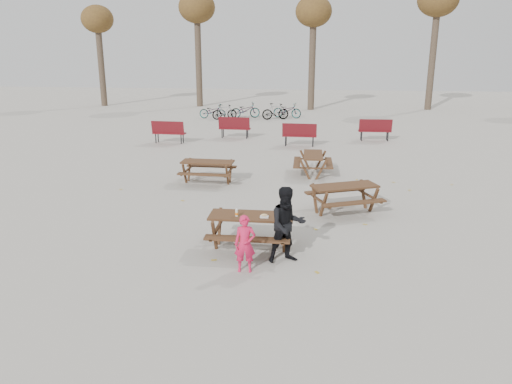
# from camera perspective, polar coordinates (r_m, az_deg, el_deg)

# --- Properties ---
(ground) EXTENTS (80.00, 80.00, 0.00)m
(ground) POSITION_cam_1_polar(r_m,az_deg,el_deg) (11.15, -0.61, -6.40)
(ground) COLOR gray
(ground) RESTS_ON ground
(main_picnic_table) EXTENTS (1.80, 1.45, 0.78)m
(main_picnic_table) POSITION_cam_1_polar(r_m,az_deg,el_deg) (10.93, -0.62, -3.57)
(main_picnic_table) COLOR #3D2816
(main_picnic_table) RESTS_ON ground
(food_tray) EXTENTS (0.18, 0.11, 0.03)m
(food_tray) POSITION_cam_1_polar(r_m,az_deg,el_deg) (10.70, 0.96, -2.85)
(food_tray) COLOR silver
(food_tray) RESTS_ON main_picnic_table
(bread_roll) EXTENTS (0.14, 0.06, 0.05)m
(bread_roll) POSITION_cam_1_polar(r_m,az_deg,el_deg) (10.69, 0.96, -2.64)
(bread_roll) COLOR tan
(bread_roll) RESTS_ON food_tray
(soda_bottle) EXTENTS (0.07, 0.07, 0.17)m
(soda_bottle) POSITION_cam_1_polar(r_m,az_deg,el_deg) (10.77, -2.22, -2.42)
(soda_bottle) COLOR silver
(soda_bottle) RESTS_ON main_picnic_table
(child) EXTENTS (0.46, 0.33, 1.16)m
(child) POSITION_cam_1_polar(r_m,az_deg,el_deg) (9.84, -1.26, -5.95)
(child) COLOR #DB1B4B
(child) RESTS_ON ground
(adult) EXTENTS (0.95, 0.85, 1.61)m
(adult) POSITION_cam_1_polar(r_m,az_deg,el_deg) (10.22, 3.59, -3.78)
(adult) COLOR black
(adult) RESTS_ON ground
(picnic_table_east) EXTENTS (2.15, 1.98, 0.75)m
(picnic_table_east) POSITION_cam_1_polar(r_m,az_deg,el_deg) (13.54, 10.04, -0.76)
(picnic_table_east) COLOR #3D2816
(picnic_table_east) RESTS_ON ground
(picnic_table_north) EXTENTS (1.71, 1.39, 0.72)m
(picnic_table_north) POSITION_cam_1_polar(r_m,az_deg,el_deg) (16.26, -5.52, 2.30)
(picnic_table_north) COLOR #3D2816
(picnic_table_north) RESTS_ON ground
(picnic_table_far) EXTENTS (1.36, 1.67, 0.71)m
(picnic_table_far) POSITION_cam_1_polar(r_m,az_deg,el_deg) (17.36, 6.52, 3.17)
(picnic_table_far) COLOR #3D2816
(picnic_table_far) RESTS_ON ground
(park_bench_row) EXTENTS (10.92, 2.26, 1.03)m
(park_bench_row) POSITION_cam_1_polar(r_m,az_deg,el_deg) (23.09, 1.56, 7.02)
(park_bench_row) COLOR maroon
(park_bench_row) RESTS_ON ground
(bicycle_row) EXTENTS (6.21, 2.04, 0.97)m
(bicycle_row) POSITION_cam_1_polar(r_m,az_deg,el_deg) (30.47, -0.56, 9.25)
(bicycle_row) COLOR black
(bicycle_row) RESTS_ON ground
(tree_row) EXTENTS (32.17, 3.52, 8.26)m
(tree_row) POSITION_cam_1_polar(r_m,az_deg,el_deg) (35.38, 6.43, 19.48)
(tree_row) COLOR #382B21
(tree_row) RESTS_ON ground
(fallen_leaves) EXTENTS (11.00, 11.00, 0.01)m
(fallen_leaves) POSITION_cam_1_polar(r_m,az_deg,el_deg) (13.43, 2.88, -2.33)
(fallen_leaves) COLOR #AF8F2A
(fallen_leaves) RESTS_ON ground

